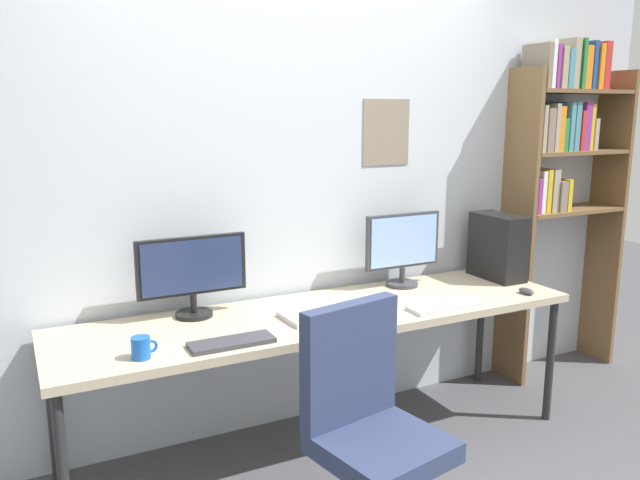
# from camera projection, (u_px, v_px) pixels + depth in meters

# --- Properties ---
(wall_back) EXTENTS (5.03, 0.11, 2.60)m
(wall_back) POSITION_uv_depth(u_px,v_px,m) (289.00, 189.00, 3.37)
(wall_back) COLOR silver
(wall_back) RESTS_ON ground_plane
(desk) EXTENTS (2.63, 0.68, 0.74)m
(desk) POSITION_uv_depth(u_px,v_px,m) (325.00, 320.00, 3.13)
(desk) COLOR tan
(desk) RESTS_ON ground_plane
(bookshelf) EXTENTS (0.83, 0.28, 2.14)m
(bookshelf) POSITION_uv_depth(u_px,v_px,m) (562.00, 154.00, 3.96)
(bookshelf) COLOR brown
(bookshelf) RESTS_ON ground_plane
(office_chair) EXTENTS (0.52, 0.52, 0.99)m
(office_chair) POSITION_uv_depth(u_px,v_px,m) (371.00, 457.00, 2.43)
(office_chair) COLOR #2D2D33
(office_chair) RESTS_ON ground_plane
(monitor_left) EXTENTS (0.53, 0.18, 0.39)m
(monitor_left) POSITION_uv_depth(u_px,v_px,m) (192.00, 272.00, 3.00)
(monitor_left) COLOR black
(monitor_left) RESTS_ON desk
(monitor_right) EXTENTS (0.47, 0.18, 0.41)m
(monitor_right) POSITION_uv_depth(u_px,v_px,m) (403.00, 246.00, 3.52)
(monitor_right) COLOR #38383D
(monitor_right) RESTS_ON desk
(pc_tower) EXTENTS (0.17, 0.34, 0.38)m
(pc_tower) POSITION_uv_depth(u_px,v_px,m) (498.00, 247.00, 3.69)
(pc_tower) COLOR black
(pc_tower) RESTS_ON desk
(keyboard_left) EXTENTS (0.36, 0.13, 0.02)m
(keyboard_left) POSITION_uv_depth(u_px,v_px,m) (232.00, 342.00, 2.67)
(keyboard_left) COLOR #38383D
(keyboard_left) RESTS_ON desk
(keyboard_right) EXTENTS (0.39, 0.13, 0.02)m
(keyboard_right) POSITION_uv_depth(u_px,v_px,m) (444.00, 306.00, 3.16)
(keyboard_right) COLOR silver
(keyboard_right) RESTS_ON desk
(computer_mouse) EXTENTS (0.06, 0.10, 0.03)m
(computer_mouse) POSITION_uv_depth(u_px,v_px,m) (526.00, 291.00, 3.40)
(computer_mouse) COLOR #38383D
(computer_mouse) RESTS_ON desk
(laptop_closed) EXTENTS (0.33, 0.24, 0.02)m
(laptop_closed) POSITION_uv_depth(u_px,v_px,m) (316.00, 315.00, 3.02)
(laptop_closed) COLOR silver
(laptop_closed) RESTS_ON desk
(coffee_mug) EXTENTS (0.11, 0.08, 0.09)m
(coffee_mug) POSITION_uv_depth(u_px,v_px,m) (141.00, 348.00, 2.52)
(coffee_mug) COLOR blue
(coffee_mug) RESTS_ON desk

